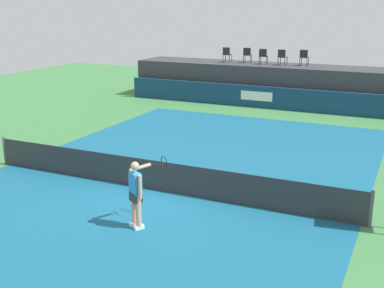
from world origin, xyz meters
The scene contains 13 objects.
ground_plane centered at (0.00, 3.00, 0.00)m, with size 48.00×48.00×0.00m, color #3D7A42.
court_inner centered at (0.00, 0.00, 0.00)m, with size 12.00×22.00×0.00m, color #16597A.
sponsor_wall centered at (0.00, 13.50, 0.60)m, with size 18.00×0.22×1.20m.
spectator_platform centered at (0.00, 15.30, 1.10)m, with size 18.00×2.80×2.20m, color #38383D.
spectator_chair_far_left centered at (-3.62, 15.17, 2.69)m, with size 0.44×0.44×0.89m.
spectator_chair_left centered at (-2.44, 15.43, 2.69)m, with size 0.48×0.48×0.89m.
spectator_chair_center centered at (-1.38, 15.10, 2.69)m, with size 0.48×0.48×0.89m.
spectator_chair_right centered at (-0.27, 15.13, 2.69)m, with size 0.47×0.47×0.89m.
spectator_chair_far_right centered at (0.88, 15.50, 2.69)m, with size 0.45×0.45×0.89m.
tennis_net centered at (0.00, 0.00, 0.47)m, with size 12.40×0.02×0.95m, color #2D2D2D.
net_post_near centered at (-6.20, 0.00, 0.50)m, with size 0.10×0.10×1.00m, color #4C4C51.
net_post_far centered at (6.20, 0.00, 0.50)m, with size 0.10×0.10×1.00m, color #4C4C51.
tennis_player centered at (0.79, -2.51, 0.96)m, with size 0.70×1.26×1.77m.
Camera 1 is at (6.99, -12.49, 5.52)m, focal length 46.30 mm.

